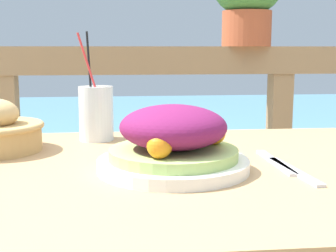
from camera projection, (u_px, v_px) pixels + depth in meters
patio_table at (171, 234)px, 0.85m from camera, size 0.94×0.71×0.76m
railing_fence at (147, 128)px, 1.57m from camera, size 2.80×0.08×0.97m
sea_backdrop at (131, 139)px, 4.11m from camera, size 12.00×4.00×0.35m
salad_plate at (175, 142)px, 0.79m from camera, size 0.26×0.26×0.11m
drink_glass at (96, 113)px, 1.05m from camera, size 0.08×0.08×0.24m
fork at (294, 171)px, 0.78m from camera, size 0.03×0.18×0.00m
knife at (276, 162)px, 0.84m from camera, size 0.02×0.18×0.00m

